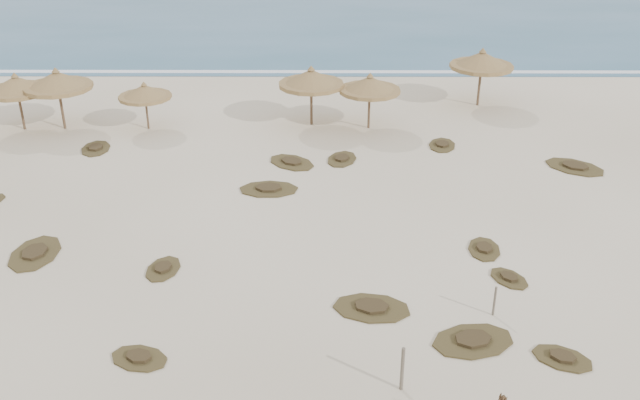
# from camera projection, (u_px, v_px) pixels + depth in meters

# --- Properties ---
(ground) EXTENTS (160.00, 160.00, 0.00)m
(ground) POSITION_uv_depth(u_px,v_px,m) (278.00, 317.00, 21.44)
(ground) COLOR beige
(ground) RESTS_ON ground
(foam_line) EXTENTS (70.00, 0.60, 0.01)m
(foam_line) POSITION_uv_depth(u_px,v_px,m) (301.00, 72.00, 44.72)
(foam_line) COLOR white
(foam_line) RESTS_ON ground
(palapa_0) EXTENTS (4.15, 4.15, 3.14)m
(palapa_0) POSITION_uv_depth(u_px,v_px,m) (57.00, 81.00, 34.75)
(palapa_0) COLOR brown
(palapa_0) RESTS_ON ground
(palapa_1) EXTENTS (4.09, 4.09, 2.91)m
(palapa_1) POSITION_uv_depth(u_px,v_px,m) (16.00, 85.00, 34.72)
(palapa_1) COLOR brown
(palapa_1) RESTS_ON ground
(palapa_2) EXTENTS (2.64, 2.64, 2.44)m
(palapa_2) POSITION_uv_depth(u_px,v_px,m) (145.00, 92.00, 34.94)
(palapa_2) COLOR brown
(palapa_2) RESTS_ON ground
(palapa_3) EXTENTS (4.19, 4.19, 3.07)m
(palapa_3) POSITION_uv_depth(u_px,v_px,m) (311.00, 79.00, 35.28)
(palapa_3) COLOR brown
(palapa_3) RESTS_ON ground
(palapa_4) EXTENTS (3.10, 3.10, 2.85)m
(palapa_4) POSITION_uv_depth(u_px,v_px,m) (370.00, 85.00, 34.90)
(palapa_4) COLOR brown
(palapa_4) RESTS_ON ground
(palapa_5) EXTENTS (4.50, 4.50, 3.18)m
(palapa_5) POSITION_uv_depth(u_px,v_px,m) (482.00, 61.00, 37.94)
(palapa_5) COLOR brown
(palapa_5) RESTS_ON ground
(fence_post_near) EXTENTS (0.13, 0.13, 1.33)m
(fence_post_near) POSITION_uv_depth(u_px,v_px,m) (402.00, 369.00, 18.32)
(fence_post_near) COLOR #706654
(fence_post_near) RESTS_ON ground
(fence_post_far) EXTENTS (0.08, 0.08, 1.00)m
(fence_post_far) POSITION_uv_depth(u_px,v_px,m) (495.00, 301.00, 21.32)
(fence_post_far) COLOR #706654
(fence_post_far) RESTS_ON ground
(scrub_1) EXTENTS (1.67, 2.55, 0.16)m
(scrub_1) POSITION_uv_depth(u_px,v_px,m) (35.00, 253.00, 24.73)
(scrub_1) COLOR #4C4321
(scrub_1) RESTS_ON ground
(scrub_2) EXTENTS (1.34, 1.82, 0.16)m
(scrub_2) POSITION_uv_depth(u_px,v_px,m) (163.00, 268.00, 23.82)
(scrub_2) COLOR #4C4321
(scrub_2) RESTS_ON ground
(scrub_3) EXTENTS (2.47, 1.61, 0.16)m
(scrub_3) POSITION_uv_depth(u_px,v_px,m) (269.00, 189.00, 29.37)
(scrub_3) COLOR #4C4321
(scrub_3) RESTS_ON ground
(scrub_4) EXTENTS (1.31, 1.84, 0.16)m
(scrub_4) POSITION_uv_depth(u_px,v_px,m) (484.00, 249.00, 24.99)
(scrub_4) COLOR #4C4321
(scrub_4) RESTS_ON ground
(scrub_5) EXTENTS (3.12, 2.96, 0.16)m
(scrub_5) POSITION_uv_depth(u_px,v_px,m) (575.00, 167.00, 31.39)
(scrub_5) COLOR #4C4321
(scrub_5) RESTS_ON ground
(scrub_6) EXTENTS (1.54, 2.15, 0.16)m
(scrub_6) POSITION_uv_depth(u_px,v_px,m) (96.00, 148.00, 33.31)
(scrub_6) COLOR #4C4321
(scrub_6) RESTS_ON ground
(scrub_7) EXTENTS (1.77, 2.22, 0.16)m
(scrub_7) POSITION_uv_depth(u_px,v_px,m) (342.00, 159.00, 32.18)
(scrub_7) COLOR #4C4321
(scrub_7) RESTS_ON ground
(scrub_9) EXTENTS (2.64, 1.95, 0.16)m
(scrub_9) POSITION_uv_depth(u_px,v_px,m) (372.00, 308.00, 21.80)
(scrub_9) COLOR #4C4321
(scrub_9) RESTS_ON ground
(scrub_10) EXTENTS (1.61, 2.12, 0.16)m
(scrub_10) POSITION_uv_depth(u_px,v_px,m) (442.00, 145.00, 33.68)
(scrub_10) COLOR #4C4321
(scrub_10) RESTS_ON ground
(scrub_11) EXTENTS (1.96, 1.60, 0.16)m
(scrub_11) POSITION_uv_depth(u_px,v_px,m) (139.00, 358.00, 19.66)
(scrub_11) COLOR #4C4321
(scrub_11) RESTS_ON ground
(scrub_12) EXTENTS (1.99, 1.77, 0.16)m
(scrub_12) POSITION_uv_depth(u_px,v_px,m) (562.00, 358.00, 19.66)
(scrub_12) COLOR #4C4321
(scrub_12) RESTS_ON ground
(scrub_13) EXTENTS (2.73, 2.66, 0.16)m
(scrub_13) POSITION_uv_depth(u_px,v_px,m) (292.00, 162.00, 31.84)
(scrub_13) COLOR #4C4321
(scrub_13) RESTS_ON ground
(scrub_14) EXTENTS (2.81, 2.22, 0.16)m
(scrub_14) POSITION_uv_depth(u_px,v_px,m) (473.00, 340.00, 20.35)
(scrub_14) COLOR #4C4321
(scrub_14) RESTS_ON ground
(scrub_15) EXTENTS (1.57, 1.75, 0.16)m
(scrub_15) POSITION_uv_depth(u_px,v_px,m) (509.00, 278.00, 23.29)
(scrub_15) COLOR #4C4321
(scrub_15) RESTS_ON ground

